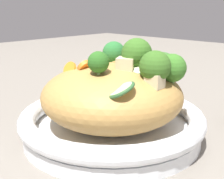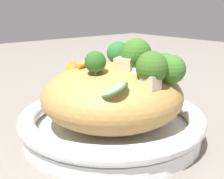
# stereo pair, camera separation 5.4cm
# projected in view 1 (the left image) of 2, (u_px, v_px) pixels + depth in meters

# --- Properties ---
(ground_plane) EXTENTS (3.00, 3.00, 0.00)m
(ground_plane) POSITION_uv_depth(u_px,v_px,m) (112.00, 137.00, 0.56)
(ground_plane) COLOR slate
(serving_bowl) EXTENTS (0.33, 0.33, 0.05)m
(serving_bowl) POSITION_uv_depth(u_px,v_px,m) (112.00, 123.00, 0.56)
(serving_bowl) COLOR white
(serving_bowl) RESTS_ON ground_plane
(noodle_heap) EXTENTS (0.25, 0.25, 0.12)m
(noodle_heap) POSITION_uv_depth(u_px,v_px,m) (112.00, 95.00, 0.54)
(noodle_heap) COLOR #AE8344
(noodle_heap) RESTS_ON serving_bowl
(broccoli_florets) EXTENTS (0.16, 0.20, 0.08)m
(broccoli_florets) POSITION_uv_depth(u_px,v_px,m) (143.00, 61.00, 0.52)
(broccoli_florets) COLOR #94B676
(broccoli_florets) RESTS_ON serving_bowl
(carrot_coins) EXTENTS (0.15, 0.14, 0.04)m
(carrot_coins) POSITION_uv_depth(u_px,v_px,m) (113.00, 68.00, 0.54)
(carrot_coins) COLOR orange
(carrot_coins) RESTS_ON serving_bowl
(zucchini_slices) EXTENTS (0.19, 0.15, 0.04)m
(zucchini_slices) POSITION_uv_depth(u_px,v_px,m) (130.00, 74.00, 0.51)
(zucchini_slices) COLOR beige
(zucchini_slices) RESTS_ON serving_bowl
(chicken_chunks) EXTENTS (0.04, 0.09, 0.04)m
(chicken_chunks) POSITION_uv_depth(u_px,v_px,m) (136.00, 71.00, 0.49)
(chicken_chunks) COLOR beige
(chicken_chunks) RESTS_ON serving_bowl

